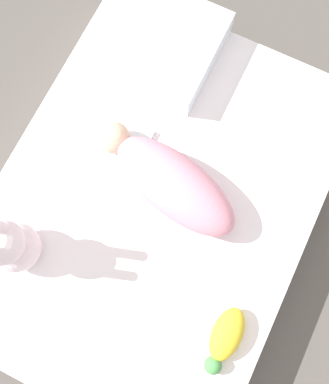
# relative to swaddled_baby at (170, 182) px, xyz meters

# --- Properties ---
(ground_plane) EXTENTS (12.00, 12.00, 0.00)m
(ground_plane) POSITION_rel_swaddled_baby_xyz_m (0.06, -0.03, -0.25)
(ground_plane) COLOR #514C47
(bed_mattress) EXTENTS (1.33, 0.99, 0.17)m
(bed_mattress) POSITION_rel_swaddled_baby_xyz_m (0.06, -0.03, -0.16)
(bed_mattress) COLOR white
(bed_mattress) RESTS_ON ground_plane
(burp_cloth) EXTENTS (0.18, 0.14, 0.02)m
(burp_cloth) POSITION_rel_swaddled_baby_xyz_m (-0.06, -0.20, -0.07)
(burp_cloth) COLOR white
(burp_cloth) RESTS_ON bed_mattress
(swaddled_baby) EXTENTS (0.28, 0.53, 0.16)m
(swaddled_baby) POSITION_rel_swaddled_baby_xyz_m (0.00, 0.00, 0.00)
(swaddled_baby) COLOR pink
(swaddled_baby) RESTS_ON bed_mattress
(pillow) EXTENTS (0.36, 0.35, 0.11)m
(pillow) POSITION_rel_swaddled_baby_xyz_m (-0.43, -0.23, -0.02)
(pillow) COLOR white
(pillow) RESTS_ON bed_mattress
(bunny_plush) EXTENTS (0.15, 0.15, 0.34)m
(bunny_plush) POSITION_rel_swaddled_baby_xyz_m (0.38, -0.33, 0.05)
(bunny_plush) COLOR silver
(bunny_plush) RESTS_ON bed_mattress
(turtle_plush) EXTENTS (0.21, 0.09, 0.07)m
(turtle_plush) POSITION_rel_swaddled_baby_xyz_m (0.35, 0.35, -0.04)
(turtle_plush) COLOR yellow
(turtle_plush) RESTS_ON bed_mattress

